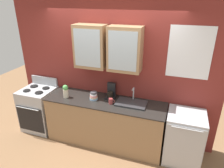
% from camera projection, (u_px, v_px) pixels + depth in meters
% --- Properties ---
extents(ground_plane, '(10.00, 10.00, 0.00)m').
position_uv_depth(ground_plane, '(105.00, 141.00, 4.15)').
color(ground_plane, brown).
extents(back_wall_unit, '(4.01, 0.41, 2.82)m').
position_uv_depth(back_wall_unit, '(111.00, 65.00, 3.85)').
color(back_wall_unit, maroon).
rests_on(back_wall_unit, ground_plane).
extents(counter, '(2.26, 0.66, 0.92)m').
position_uv_depth(counter, '(105.00, 122.00, 3.97)').
color(counter, '#93704C').
rests_on(counter, ground_plane).
extents(stove_range, '(0.66, 0.67, 1.10)m').
position_uv_depth(stove_range, '(40.00, 109.00, 4.42)').
color(stove_range, '#ADAFB5').
rests_on(stove_range, ground_plane).
extents(sink_faucet, '(0.54, 0.35, 0.27)m').
position_uv_depth(sink_faucet, '(131.00, 103.00, 3.68)').
color(sink_faucet, '#2D2D30').
rests_on(sink_faucet, counter).
extents(bowl_stack, '(0.15, 0.15, 0.16)m').
position_uv_depth(bowl_stack, '(94.00, 96.00, 3.82)').
color(bowl_stack, '#8CB7E0').
rests_on(bowl_stack, counter).
extents(vase, '(0.10, 0.10, 0.25)m').
position_uv_depth(vase, '(66.00, 91.00, 3.88)').
color(vase, beige).
rests_on(vase, counter).
extents(cup_near_sink, '(0.11, 0.07, 0.10)m').
position_uv_depth(cup_near_sink, '(111.00, 101.00, 3.67)').
color(cup_near_sink, '#993838').
rests_on(cup_near_sink, counter).
extents(dishwasher, '(0.62, 0.64, 0.92)m').
position_uv_depth(dishwasher, '(184.00, 138.00, 3.53)').
color(dishwasher, '#ADAFB5').
rests_on(dishwasher, ground_plane).
extents(coffee_maker, '(0.17, 0.20, 0.29)m').
position_uv_depth(coffee_maker, '(111.00, 92.00, 3.88)').
color(coffee_maker, black).
rests_on(coffee_maker, counter).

